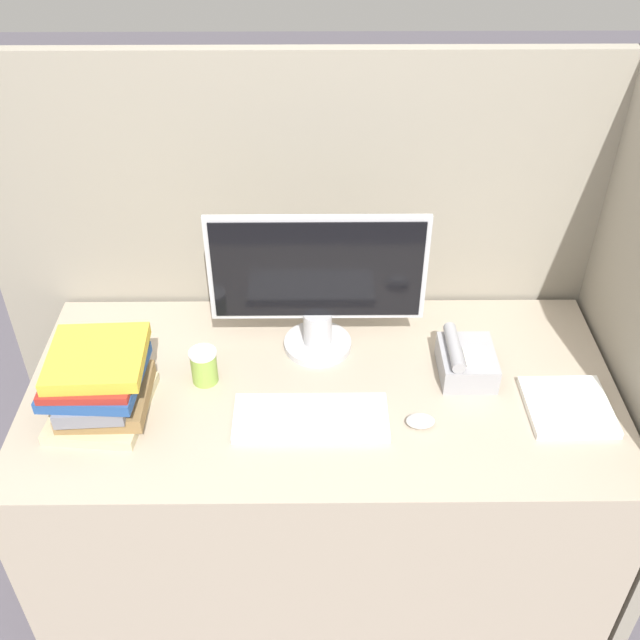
# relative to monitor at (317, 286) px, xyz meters

# --- Properties ---
(cubicle_panel_rear) EXTENTS (2.03, 0.04, 1.52)m
(cubicle_panel_rear) POSITION_rel_monitor_xyz_m (0.01, 0.26, -0.19)
(cubicle_panel_rear) COLOR gray
(cubicle_panel_rear) RESTS_ON ground_plane
(cubicle_panel_right) EXTENTS (0.04, 0.86, 1.52)m
(cubicle_panel_right) POSITION_rel_monitor_xyz_m (0.87, -0.15, -0.19)
(cubicle_panel_right) COLOR gray
(cubicle_panel_right) RESTS_ON ground_plane
(desk) EXTENTS (1.63, 0.80, 0.73)m
(desk) POSITION_rel_monitor_xyz_m (0.01, -0.18, -0.58)
(desk) COLOR tan
(desk) RESTS_ON ground_plane
(monitor) EXTENTS (0.60, 0.20, 0.44)m
(monitor) POSITION_rel_monitor_xyz_m (0.00, 0.00, 0.00)
(monitor) COLOR #B7B7BC
(monitor) RESTS_ON desk
(keyboard) EXTENTS (0.41, 0.17, 0.02)m
(keyboard) POSITION_rel_monitor_xyz_m (-0.02, -0.31, -0.21)
(keyboard) COLOR silver
(keyboard) RESTS_ON desk
(mouse) EXTENTS (0.08, 0.05, 0.03)m
(mouse) POSITION_rel_monitor_xyz_m (0.27, -0.33, -0.20)
(mouse) COLOR silver
(mouse) RESTS_ON desk
(coffee_cup) EXTENTS (0.08, 0.08, 0.10)m
(coffee_cup) POSITION_rel_monitor_xyz_m (-0.31, -0.15, -0.16)
(coffee_cup) COLOR #8CB247
(coffee_cup) RESTS_ON desk
(book_stack) EXTENTS (0.27, 0.30, 0.20)m
(book_stack) POSITION_rel_monitor_xyz_m (-0.57, -0.27, -0.11)
(book_stack) COLOR #C6B78C
(book_stack) RESTS_ON desk
(desk_telephone) EXTENTS (0.15, 0.18, 0.11)m
(desk_telephone) POSITION_rel_monitor_xyz_m (0.41, -0.12, -0.17)
(desk_telephone) COLOR #99999E
(desk_telephone) RESTS_ON desk
(paper_pile) EXTENTS (0.22, 0.23, 0.02)m
(paper_pile) POSITION_rel_monitor_xyz_m (0.67, -0.27, -0.21)
(paper_pile) COLOR white
(paper_pile) RESTS_ON desk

